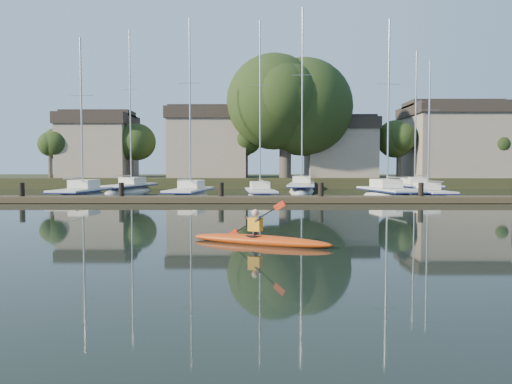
{
  "coord_description": "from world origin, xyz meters",
  "views": [
    {
      "loc": [
        -0.79,
        -15.89,
        2.2
      ],
      "look_at": [
        -0.86,
        3.23,
        1.2
      ],
      "focal_mm": 35.0,
      "sensor_mm": 36.0,
      "label": 1
    }
  ],
  "objects_px": {
    "dock": "(271,199)",
    "sailboat_7": "(415,194)",
    "kayak": "(259,238)",
    "sailboat_6": "(302,193)",
    "sailboat_5": "(130,194)",
    "sailboat_0": "(82,201)",
    "sailboat_3": "(388,200)",
    "sailboat_4": "(429,201)",
    "sailboat_1": "(190,200)",
    "sailboat_2": "(260,200)"
  },
  "relations": [
    {
      "from": "dock",
      "to": "sailboat_6",
      "type": "relative_size",
      "value": 1.96
    },
    {
      "from": "sailboat_2",
      "to": "sailboat_6",
      "type": "bearing_deg",
      "value": 62.29
    },
    {
      "from": "sailboat_4",
      "to": "sailboat_7",
      "type": "xyz_separation_m",
      "value": [
        1.83,
        8.69,
        -0.03
      ]
    },
    {
      "from": "sailboat_0",
      "to": "sailboat_2",
      "type": "xyz_separation_m",
      "value": [
        12.35,
        0.69,
        0.03
      ]
    },
    {
      "from": "sailboat_0",
      "to": "sailboat_2",
      "type": "relative_size",
      "value": 0.91
    },
    {
      "from": "sailboat_2",
      "to": "sailboat_3",
      "type": "relative_size",
      "value": 0.99
    },
    {
      "from": "kayak",
      "to": "sailboat_0",
      "type": "height_order",
      "value": "sailboat_0"
    },
    {
      "from": "sailboat_0",
      "to": "sailboat_3",
      "type": "bearing_deg",
      "value": 5.58
    },
    {
      "from": "sailboat_3",
      "to": "sailboat_0",
      "type": "bearing_deg",
      "value": 172.29
    },
    {
      "from": "kayak",
      "to": "dock",
      "type": "distance_m",
      "value": 15.92
    },
    {
      "from": "dock",
      "to": "sailboat_1",
      "type": "height_order",
      "value": "sailboat_1"
    },
    {
      "from": "sailboat_2",
      "to": "sailboat_0",
      "type": "bearing_deg",
      "value": 178.73
    },
    {
      "from": "sailboat_0",
      "to": "sailboat_1",
      "type": "xyz_separation_m",
      "value": [
        7.41,
        0.52,
        0.01
      ]
    },
    {
      "from": "kayak",
      "to": "sailboat_5",
      "type": "bearing_deg",
      "value": 135.07
    },
    {
      "from": "sailboat_2",
      "to": "sailboat_3",
      "type": "bearing_deg",
      "value": -6.2
    },
    {
      "from": "sailboat_3",
      "to": "sailboat_5",
      "type": "bearing_deg",
      "value": 148.96
    },
    {
      "from": "sailboat_6",
      "to": "sailboat_7",
      "type": "distance_m",
      "value": 9.71
    },
    {
      "from": "kayak",
      "to": "sailboat_5",
      "type": "relative_size",
      "value": 0.27
    },
    {
      "from": "kayak",
      "to": "sailboat_1",
      "type": "distance_m",
      "value": 21.39
    },
    {
      "from": "sailboat_3",
      "to": "sailboat_5",
      "type": "distance_m",
      "value": 21.79
    },
    {
      "from": "sailboat_5",
      "to": "sailboat_6",
      "type": "height_order",
      "value": "sailboat_6"
    },
    {
      "from": "kayak",
      "to": "sailboat_1",
      "type": "bearing_deg",
      "value": 127.14
    },
    {
      "from": "sailboat_4",
      "to": "sailboat_5",
      "type": "relative_size",
      "value": 0.69
    },
    {
      "from": "kayak",
      "to": "sailboat_4",
      "type": "distance_m",
      "value": 23.1
    },
    {
      "from": "sailboat_1",
      "to": "sailboat_2",
      "type": "relative_size",
      "value": 1.02
    },
    {
      "from": "dock",
      "to": "sailboat_3",
      "type": "relative_size",
      "value": 2.48
    },
    {
      "from": "sailboat_0",
      "to": "sailboat_5",
      "type": "xyz_separation_m",
      "value": [
        1.13,
        8.65,
        0.01
      ]
    },
    {
      "from": "kayak",
      "to": "sailboat_6",
      "type": "height_order",
      "value": "sailboat_6"
    },
    {
      "from": "sailboat_5",
      "to": "sailboat_0",
      "type": "bearing_deg",
      "value": -86.78
    },
    {
      "from": "sailboat_2",
      "to": "sailboat_5",
      "type": "distance_m",
      "value": 13.76
    },
    {
      "from": "sailboat_5",
      "to": "sailboat_6",
      "type": "xyz_separation_m",
      "value": [
        14.88,
        0.57,
        -0.01
      ]
    },
    {
      "from": "sailboat_2",
      "to": "sailboat_4",
      "type": "height_order",
      "value": "sailboat_2"
    },
    {
      "from": "kayak",
      "to": "sailboat_1",
      "type": "height_order",
      "value": "sailboat_1"
    },
    {
      "from": "dock",
      "to": "sailboat_1",
      "type": "bearing_deg",
      "value": 138.39
    },
    {
      "from": "sailboat_3",
      "to": "sailboat_5",
      "type": "xyz_separation_m",
      "value": [
        -20.17,
        8.23,
        0.02
      ]
    },
    {
      "from": "sailboat_1",
      "to": "sailboat_0",
      "type": "bearing_deg",
      "value": -169.03
    },
    {
      "from": "sailboat_3",
      "to": "sailboat_7",
      "type": "relative_size",
      "value": 1.03
    },
    {
      "from": "kayak",
      "to": "sailboat_6",
      "type": "relative_size",
      "value": 0.24
    },
    {
      "from": "kayak",
      "to": "sailboat_2",
      "type": "height_order",
      "value": "sailboat_2"
    },
    {
      "from": "kayak",
      "to": "sailboat_5",
      "type": "xyz_separation_m",
      "value": [
        -11.09,
        28.98,
        -0.35
      ]
    },
    {
      "from": "sailboat_0",
      "to": "sailboat_6",
      "type": "height_order",
      "value": "sailboat_6"
    },
    {
      "from": "kayak",
      "to": "sailboat_3",
      "type": "distance_m",
      "value": 22.65
    },
    {
      "from": "sailboat_0",
      "to": "sailboat_4",
      "type": "relative_size",
      "value": 1.17
    },
    {
      "from": "sailboat_5",
      "to": "sailboat_7",
      "type": "xyz_separation_m",
      "value": [
        24.55,
        -0.33,
        -0.01
      ]
    },
    {
      "from": "sailboat_4",
      "to": "sailboat_6",
      "type": "distance_m",
      "value": 12.38
    },
    {
      "from": "dock",
      "to": "sailboat_7",
      "type": "xyz_separation_m",
      "value": [
        12.71,
        12.75,
        -0.4
      ]
    },
    {
      "from": "kayak",
      "to": "sailboat_2",
      "type": "distance_m",
      "value": 21.02
    },
    {
      "from": "sailboat_2",
      "to": "sailboat_7",
      "type": "xyz_separation_m",
      "value": [
        13.33,
        7.63,
        -0.03
      ]
    },
    {
      "from": "sailboat_6",
      "to": "sailboat_2",
      "type": "bearing_deg",
      "value": -106.77
    },
    {
      "from": "kayak",
      "to": "sailboat_4",
      "type": "height_order",
      "value": "sailboat_4"
    }
  ]
}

